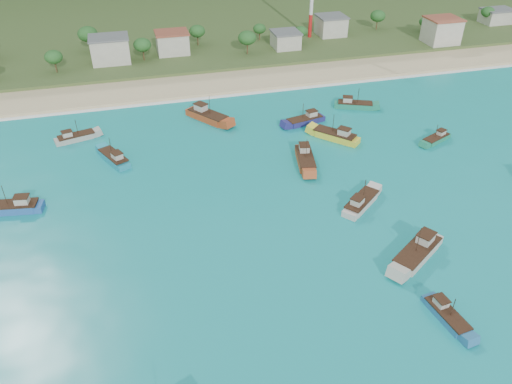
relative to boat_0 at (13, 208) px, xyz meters
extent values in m
plane|color=#0C8B80|center=(47.28, -27.79, -0.71)|extent=(600.00, 600.00, 0.00)
cube|color=beige|center=(47.28, 51.21, -0.71)|extent=(400.00, 18.00, 1.20)
cube|color=#385123|center=(47.28, 112.21, -0.71)|extent=(400.00, 110.00, 2.40)
cube|color=white|center=(47.28, 41.71, -0.71)|extent=(400.00, 2.50, 0.08)
cube|color=beige|center=(19.70, 72.15, 4.52)|extent=(11.10, 8.62, 7.26)
cube|color=beige|center=(38.84, 75.49, 4.04)|extent=(9.74, 8.13, 6.30)
cube|color=beige|center=(75.14, 71.50, 3.27)|extent=(8.22, 8.29, 4.76)
cube|color=beige|center=(94.62, 80.61, 3.96)|extent=(9.10, 8.78, 6.13)
cube|color=beige|center=(126.76, 62.78, 4.76)|extent=(10.16, 9.04, 7.73)
cube|color=beige|center=(160.39, 78.56, 3.20)|extent=(10.77, 7.71, 4.62)
cylinder|color=red|center=(86.76, 80.21, 4.67)|extent=(1.20, 1.20, 7.56)
cylinder|color=white|center=(86.76, 80.21, 12.23)|extent=(1.20, 1.20, 7.56)
cube|color=#275AA6|center=(-0.21, 0.03, -0.18)|extent=(10.59, 4.52, 1.86)
cube|color=beige|center=(1.86, -0.28, 1.51)|extent=(2.58, 2.20, 1.51)
cylinder|color=#382114|center=(-0.79, 0.12, 2.85)|extent=(0.12, 0.12, 4.19)
cube|color=#A4A196|center=(10.34, 25.70, -0.29)|extent=(9.39, 4.96, 1.64)
cube|color=beige|center=(8.56, 25.21, 1.19)|extent=(2.41, 2.14, 1.33)
cylinder|color=#382114|center=(10.83, 25.83, 2.37)|extent=(0.12, 0.12, 3.68)
cube|color=#B04B24|center=(57.36, 2.34, -0.13)|extent=(5.32, 11.21, 1.96)
cube|color=beige|center=(57.81, 4.50, 1.65)|extent=(2.43, 2.80, 1.59)
cylinder|color=#382114|center=(57.24, 1.74, 3.06)|extent=(0.12, 0.12, 4.41)
cube|color=yellow|center=(67.53, 10.84, -0.12)|extent=(9.60, 10.18, 1.97)
cube|color=beige|center=(69.01, 9.19, 1.66)|extent=(3.12, 3.15, 1.60)
cylinder|color=#382114|center=(67.12, 11.30, 3.07)|extent=(0.12, 0.12, 4.42)
cube|color=#27699C|center=(62.16, -43.28, -0.36)|extent=(3.44, 8.45, 1.49)
cube|color=beige|center=(61.95, -41.62, 0.99)|extent=(1.73, 2.04, 1.21)
cylinder|color=#382114|center=(62.22, -43.75, 2.07)|extent=(0.12, 0.12, 3.36)
cube|color=#1B815E|center=(89.37, 3.77, -0.37)|extent=(8.35, 5.45, 1.47)
cube|color=beige|center=(90.88, 4.44, 0.96)|extent=(2.28, 2.10, 1.19)
cylinder|color=#382114|center=(88.95, 3.59, 2.01)|extent=(0.12, 0.12, 3.30)
cube|color=#A7411E|center=(41.34, 28.03, -0.02)|extent=(9.76, 11.79, 2.17)
cube|color=beige|center=(39.94, 30.02, 1.94)|extent=(3.35, 3.48, 1.76)
cylinder|color=#382114|center=(41.73, 27.47, 3.50)|extent=(0.12, 0.12, 4.88)
cube|color=#1A8061|center=(79.14, 25.32, -0.22)|extent=(10.16, 6.52, 1.78)
cube|color=beige|center=(77.30, 26.11, 1.40)|extent=(2.76, 2.53, 1.45)
cylinder|color=#382114|center=(79.65, 25.10, 2.68)|extent=(0.12, 0.12, 4.01)
cube|color=navy|center=(63.53, 20.17, -0.22)|extent=(10.21, 5.05, 1.78)
cube|color=beige|center=(65.48, 20.63, 1.40)|extent=(2.58, 2.26, 1.45)
cylinder|color=#382114|center=(62.98, 20.05, 2.68)|extent=(0.12, 0.12, 4.01)
cube|color=beige|center=(62.26, -14.93, -0.21)|extent=(9.51, 8.45, 1.79)
cube|color=beige|center=(60.69, -16.19, 1.41)|extent=(2.88, 2.81, 1.46)
cylinder|color=#382114|center=(62.70, -14.58, 2.70)|extent=(0.12, 0.12, 4.03)
cube|color=teal|center=(18.27, 13.78, -0.23)|extent=(6.73, 9.89, 1.75)
cube|color=beige|center=(19.12, 12.01, 1.35)|extent=(2.53, 2.73, 1.42)
cylinder|color=#382114|center=(18.03, 14.27, 2.60)|extent=(0.12, 0.12, 3.93)
cube|color=#BAB5A8|center=(64.64, -30.60, -0.05)|extent=(11.67, 9.30, 2.12)
cube|color=beige|center=(66.64, -29.29, 1.88)|extent=(3.40, 3.25, 1.73)
cylinder|color=#382114|center=(64.08, -30.96, 3.41)|extent=(0.12, 0.12, 4.78)
camera|label=1|loc=(23.78, -82.73, 53.56)|focal=35.00mm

